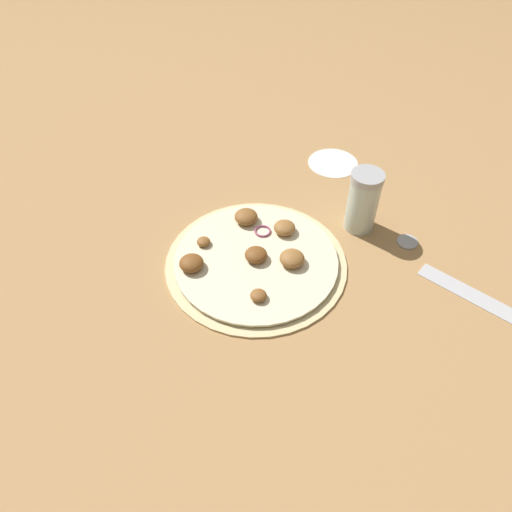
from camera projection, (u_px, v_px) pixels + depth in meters
The scene contains 5 objects.
ground_plane at pixel (256, 263), 0.80m from camera, with size 3.00×3.00×0.00m, color tan.
pizza at pixel (255, 259), 0.80m from camera, with size 0.29×0.29×0.03m.
spice_jar at pixel (363, 201), 0.82m from camera, with size 0.05×0.05×0.11m.
loose_cap at pixel (407, 241), 0.83m from camera, with size 0.03×0.03×0.01m.
flour_patch at pixel (333, 163), 0.99m from camera, with size 0.10×0.10×0.00m.
Camera 1 is at (-0.33, 0.43, 0.59)m, focal length 35.00 mm.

